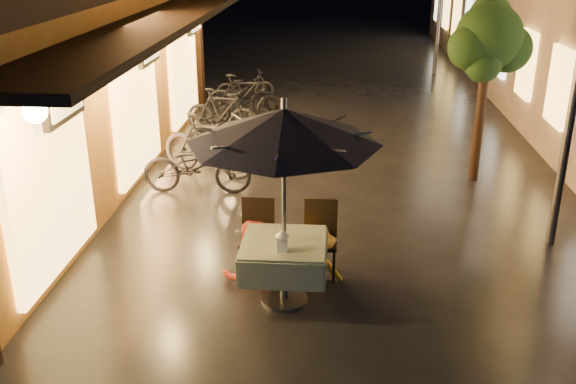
# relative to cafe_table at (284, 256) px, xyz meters

# --- Properties ---
(ground) EXTENTS (90.00, 90.00, 0.00)m
(ground) POSITION_rel_cafe_table_xyz_m (0.62, -0.21, -0.59)
(ground) COLOR black
(ground) RESTS_ON ground
(street_tree) EXTENTS (1.43, 1.20, 3.15)m
(street_tree) POSITION_rel_cafe_table_xyz_m (3.04, 4.30, 1.83)
(street_tree) COLOR black
(street_tree) RESTS_ON ground
(cafe_table) EXTENTS (0.99, 0.99, 0.78)m
(cafe_table) POSITION_rel_cafe_table_xyz_m (0.00, 0.00, 0.00)
(cafe_table) COLOR #59595E
(cafe_table) RESTS_ON ground
(patio_umbrella) EXTENTS (2.15, 2.15, 2.46)m
(patio_umbrella) POSITION_rel_cafe_table_xyz_m (0.00, 0.00, 1.56)
(patio_umbrella) COLOR #59595E
(patio_umbrella) RESTS_ON ground
(cafe_chair_left) EXTENTS (0.42, 0.42, 0.97)m
(cafe_chair_left) POSITION_rel_cafe_table_xyz_m (-0.40, 0.74, -0.05)
(cafe_chair_left) COLOR black
(cafe_chair_left) RESTS_ON ground
(cafe_chair_right) EXTENTS (0.42, 0.42, 0.97)m
(cafe_chair_right) POSITION_rel_cafe_table_xyz_m (0.40, 0.74, -0.05)
(cafe_chair_right) COLOR black
(cafe_chair_right) RESTS_ON ground
(table_lantern) EXTENTS (0.16, 0.16, 0.25)m
(table_lantern) POSITION_rel_cafe_table_xyz_m (0.00, -0.23, 0.33)
(table_lantern) COLOR white
(table_lantern) RESTS_ON cafe_table
(person_orange) EXTENTS (0.84, 0.71, 1.53)m
(person_orange) POSITION_rel_cafe_table_xyz_m (-0.47, 0.51, 0.18)
(person_orange) COLOR red
(person_orange) RESTS_ON ground
(person_yellow) EXTENTS (0.91, 0.58, 1.35)m
(person_yellow) POSITION_rel_cafe_table_xyz_m (0.36, 0.57, 0.09)
(person_yellow) COLOR #FFA918
(person_yellow) RESTS_ON ground
(bicycle_0) EXTENTS (1.83, 0.68, 0.95)m
(bicycle_0) POSITION_rel_cafe_table_xyz_m (-1.73, 3.33, -0.11)
(bicycle_0) COLOR black
(bicycle_0) RESTS_ON ground
(bicycle_1) EXTENTS (1.92, 1.18, 1.12)m
(bicycle_1) POSITION_rel_cafe_table_xyz_m (-1.71, 4.21, -0.03)
(bicycle_1) COLOR black
(bicycle_1) RESTS_ON ground
(bicycle_2) EXTENTS (1.66, 0.85, 0.83)m
(bicycle_2) POSITION_rel_cafe_table_xyz_m (-1.54, 5.47, -0.17)
(bicycle_2) COLOR black
(bicycle_2) RESTS_ON ground
(bicycle_3) EXTENTS (1.76, 0.94, 1.02)m
(bicycle_3) POSITION_rel_cafe_table_xyz_m (-1.87, 6.65, -0.08)
(bicycle_3) COLOR black
(bicycle_3) RESTS_ON ground
(bicycle_4) EXTENTS (2.01, 1.29, 1.00)m
(bicycle_4) POSITION_rel_cafe_table_xyz_m (-1.54, 7.58, -0.09)
(bicycle_4) COLOR black
(bicycle_4) RESTS_ON ground
(bicycle_5) EXTENTS (1.70, 0.48, 1.02)m
(bicycle_5) POSITION_rel_cafe_table_xyz_m (-1.66, 8.20, -0.08)
(bicycle_5) COLOR black
(bicycle_5) RESTS_ON ground
(bicycle_6) EXTENTS (1.62, 1.01, 0.80)m
(bicycle_6) POSITION_rel_cafe_table_xyz_m (-1.80, 9.71, -0.18)
(bicycle_6) COLOR black
(bicycle_6) RESTS_ON ground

